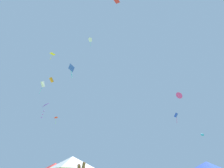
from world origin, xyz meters
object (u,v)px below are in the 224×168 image
(kite_red_delta, at_px, (56,118))
(kite_magenta_delta, at_px, (179,95))
(kite_orange_box, at_px, (51,80))
(kite_blue_diamond, at_px, (72,69))
(canopy_tent_red, at_px, (55,168))
(kite_white_box, at_px, (43,84))
(kite_white_delta, at_px, (90,40))
(kite_yellow_diamond, at_px, (53,54))
(kite_purple_diamond, at_px, (45,105))
(canopy_tent_white, at_px, (72,162))
(kite_blue_box, at_px, (176,115))
(kite_cyan_delta, at_px, (202,135))
(canopy_tent_blue, at_px, (207,167))
(kite_red_diamond, at_px, (117,0))

(kite_red_delta, bearing_deg, kite_magenta_delta, -18.79)
(kite_orange_box, distance_m, kite_blue_diamond, 12.44)
(canopy_tent_red, xyz_separation_m, kite_red_delta, (-6.81, 10.88, 9.78))
(kite_orange_box, bearing_deg, kite_white_box, -80.16)
(kite_white_delta, distance_m, kite_yellow_diamond, 8.14)
(canopy_tent_red, bearing_deg, kite_white_box, -133.32)
(kite_orange_box, height_order, kite_purple_diamond, kite_orange_box)
(canopy_tent_white, relative_size, kite_yellow_diamond, 1.76)
(kite_red_delta, distance_m, kite_blue_box, 25.08)
(kite_cyan_delta, distance_m, kite_yellow_diamond, 33.86)
(canopy_tent_red, distance_m, kite_red_delta, 16.14)
(canopy_tent_red, relative_size, kite_white_box, 1.83)
(kite_blue_diamond, distance_m, kite_purple_diamond, 10.91)
(kite_orange_box, xyz_separation_m, kite_purple_diamond, (-3.76, 5.85, -1.45))
(canopy_tent_white, height_order, kite_orange_box, kite_orange_box)
(canopy_tent_blue, relative_size, kite_red_delta, 2.17)
(kite_magenta_delta, bearing_deg, kite_cyan_delta, 61.60)
(kite_orange_box, bearing_deg, kite_cyan_delta, 31.34)
(canopy_tent_white, distance_m, kite_blue_diamond, 24.41)
(kite_blue_diamond, relative_size, kite_purple_diamond, 1.09)
(kite_blue_box, distance_m, kite_magenta_delta, 10.92)
(kite_blue_box, bearing_deg, kite_yellow_diamond, -154.58)
(kite_white_delta, bearing_deg, kite_blue_box, 39.34)
(kite_orange_box, distance_m, kite_red_diamond, 16.09)
(kite_red_delta, bearing_deg, kite_blue_box, 6.69)
(kite_cyan_delta, height_order, kite_yellow_diamond, kite_yellow_diamond)
(kite_cyan_delta, distance_m, kite_white_delta, 28.90)
(kite_yellow_diamond, xyz_separation_m, kite_purple_diamond, (-0.91, 3.09, -9.46))
(kite_cyan_delta, distance_m, kite_purple_diamond, 31.11)
(kite_white_delta, xyz_separation_m, kite_blue_box, (15.84, 12.98, -10.62))
(kite_white_delta, relative_size, kite_blue_box, 0.82)
(kite_orange_box, bearing_deg, canopy_tent_white, -26.35)
(kite_cyan_delta, height_order, kite_white_box, kite_white_box)
(kite_red_delta, xyz_separation_m, kite_cyan_delta, (29.57, 4.44, -3.35))
(kite_white_delta, bearing_deg, canopy_tent_blue, -2.23)
(kite_white_box, xyz_separation_m, kite_yellow_diamond, (-3.25, 5.06, 10.21))
(kite_yellow_diamond, bearing_deg, canopy_tent_blue, -5.89)
(canopy_tent_white, distance_m, canopy_tent_red, 4.44)
(canopy_tent_red, bearing_deg, kite_red_diamond, -30.72)
(kite_cyan_delta, relative_size, kite_white_delta, 0.35)
(kite_red_delta, xyz_separation_m, kite_orange_box, (4.03, -11.12, 1.92))
(kite_white_delta, bearing_deg, kite_magenta_delta, 9.23)
(kite_blue_box, relative_size, kite_magenta_delta, 1.79)
(canopy_tent_blue, bearing_deg, canopy_tent_white, -165.24)
(canopy_tent_white, bearing_deg, kite_purple_diamond, 137.75)
(canopy_tent_white, bearing_deg, canopy_tent_blue, 14.76)
(kite_blue_diamond, bearing_deg, kite_cyan_delta, 14.27)
(kite_red_delta, distance_m, kite_magenta_delta, 24.24)
(kite_red_delta, height_order, kite_blue_diamond, kite_blue_diamond)
(kite_red_delta, relative_size, kite_blue_box, 0.65)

